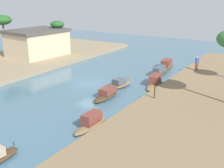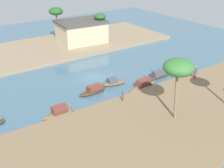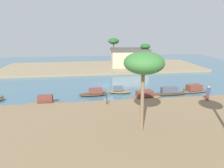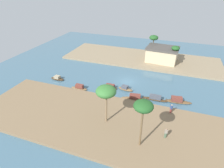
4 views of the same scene
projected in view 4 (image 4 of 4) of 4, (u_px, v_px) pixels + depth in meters
The scene contains 18 objects.
river_water at pixel (127, 82), 42.27m from camera, with size 74.14×74.14×0.00m, color #476B7F.
riverbank_left at pixel (103, 122), 30.02m from camera, with size 44.49×14.66×0.48m, color #846B4C.
riverbank_right at pixel (140, 58), 54.29m from camera, with size 44.49×14.66×0.48m, color #937F60.
sampan_upstream_small at pixel (57, 78), 43.02m from camera, with size 3.54×1.37×0.98m.
sampan_with_tall_canopy at pixel (134, 98), 35.79m from camera, with size 5.19×1.96×1.15m.
sampan_foreground at pixel (125, 88), 38.95m from camera, with size 3.35×1.63×0.99m.
sampan_near_left_bank at pixel (79, 87), 39.19m from camera, with size 3.78×1.04×1.16m.
sampan_open_hull at pixel (177, 100), 34.93m from camera, with size 5.11×1.79×1.14m.
sampan_midstream at pixel (155, 98), 35.60m from camera, with size 4.89×0.92×1.13m.
sampan_downstream_large at pixel (109, 87), 39.51m from camera, with size 3.90×1.28×0.99m.
person_on_near_bank at pixel (171, 109), 31.27m from camera, with size 0.45×0.45×1.73m.
person_by_mooring at pixel (166, 134), 26.37m from camera, with size 0.44×0.43×1.65m.
mooring_post at pixel (107, 96), 35.13m from camera, with size 0.14×0.14×1.26m, color #4C3823.
palm_tree_left_near at pixel (106, 92), 27.15m from camera, with size 3.12×3.12×6.48m.
palm_tree_left_far at pixel (143, 107), 22.16m from camera, with size 2.49×2.49×7.43m.
palm_tree_right_tall at pixel (154, 38), 53.06m from camera, with size 2.60×2.60×6.16m.
palm_tree_right_short at pixel (176, 49), 47.79m from camera, with size 2.14×2.14×5.09m.
riverside_building at pixel (162, 54), 50.94m from camera, with size 9.00×7.00×3.97m.
Camera 4 is at (9.02, -36.03, 20.49)m, focal length 29.28 mm.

